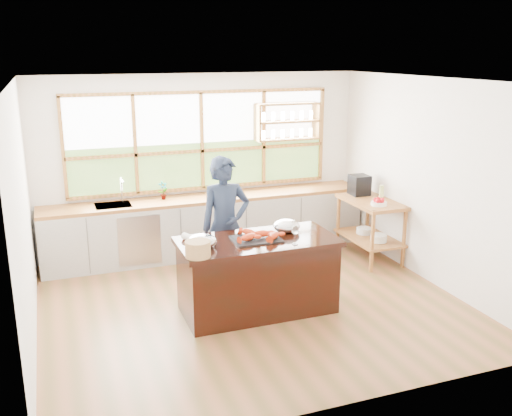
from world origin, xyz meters
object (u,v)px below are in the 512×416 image
espresso_machine (359,185)px  wicker_basket (198,249)px  island (258,275)px  cook (225,226)px

espresso_machine → wicker_basket: (-2.99, -1.78, -0.06)m
island → espresso_machine: espresso_machine is taller
island → cook: cook is taller
island → wicker_basket: 1.01m
wicker_basket → espresso_machine: bearing=30.8°
island → wicker_basket: wicker_basket is taller
island → cook: (-0.18, 0.68, 0.43)m
espresso_machine → wicker_basket: size_ratio=1.10×
cook → wicker_basket: cook is taller
island → wicker_basket: bearing=-158.0°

